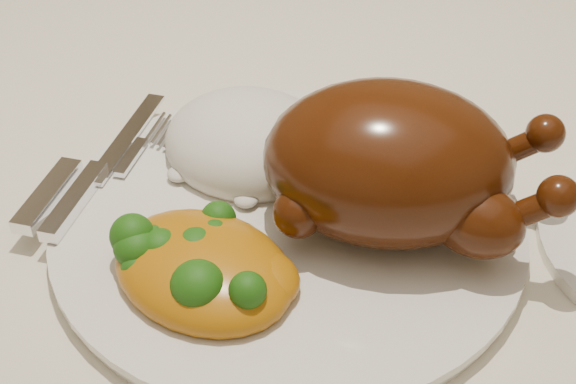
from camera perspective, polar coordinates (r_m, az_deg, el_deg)
The scene contains 7 objects.
dining_table at distance 0.67m, azimuth 2.49°, elevation -4.33°, with size 1.60×0.90×0.76m.
tablecloth at distance 0.62m, azimuth 2.67°, elevation 0.63°, with size 1.73×1.03×0.18m.
dinner_plate at distance 0.53m, azimuth -0.00°, elevation -2.24°, with size 0.30×0.30×0.01m, color white.
roast_chicken at distance 0.49m, azimuth 7.60°, elevation 2.04°, with size 0.21×0.17×0.10m.
rice_mound at distance 0.57m, azimuth -2.78°, elevation 3.46°, with size 0.12×0.11×0.06m.
mac_and_cheese at distance 0.47m, azimuth -6.10°, elevation -5.32°, with size 0.13×0.11×0.05m.
cutlery at distance 0.56m, azimuth -14.14°, elevation 0.99°, with size 0.06×0.17×0.01m.
Camera 1 is at (0.22, -0.43, 1.12)m, focal length 50.00 mm.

